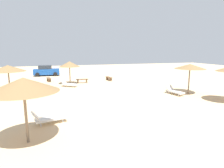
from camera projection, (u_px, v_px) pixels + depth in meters
ground_plane at (124, 107)px, 13.58m from camera, size 80.00×80.00×0.00m
parasol_0 at (190, 67)px, 17.39m from camera, size 2.83×2.83×2.84m
parasol_1 at (69, 64)px, 22.42m from camera, size 2.52×2.52×2.79m
parasol_3 at (8, 68)px, 16.94m from camera, size 3.06×3.06×2.77m
parasol_4 at (23, 85)px, 7.96m from camera, size 3.02×3.02×2.95m
lounger_0 at (174, 91)px, 17.47m from camera, size 0.93×1.95×0.75m
lounger_1 at (69, 84)px, 21.20m from camera, size 1.87×1.59×0.81m
lounger_3 at (29, 89)px, 18.48m from camera, size 0.95×1.97×0.71m
lounger_4 at (49, 118)px, 10.48m from camera, size 1.95×1.05×0.80m
bench_0 at (49, 79)px, 24.68m from camera, size 0.64×1.55×0.49m
bench_1 at (109, 78)px, 25.57m from camera, size 0.58×1.54×0.49m
bench_2 at (82, 80)px, 23.66m from camera, size 1.51×0.43×0.49m
parked_car at (46, 71)px, 30.26m from camera, size 4.05×2.09×1.72m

